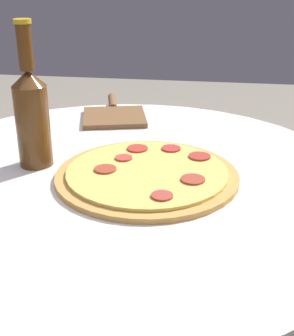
{
  "coord_description": "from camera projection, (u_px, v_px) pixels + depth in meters",
  "views": [
    {
      "loc": [
        0.78,
        0.17,
        1.13
      ],
      "look_at": [
        0.02,
        0.05,
        0.79
      ],
      "focal_mm": 50.0,
      "sensor_mm": 36.0,
      "label": 1
    }
  ],
  "objects": [
    {
      "name": "table",
      "position": [
        123.0,
        256.0,
        0.95
      ],
      "size": [
        0.92,
        0.92,
        0.77
      ],
      "color": "white",
      "rests_on": "ground_plane"
    },
    {
      "name": "beer_bottle",
      "position": [
        32.0,
        114.0,
        0.87
      ],
      "size": [
        0.06,
        0.06,
        0.27
      ],
      "color": "#563314",
      "rests_on": "table"
    },
    {
      "name": "pizza",
      "position": [
        147.0,
        174.0,
        0.85
      ],
      "size": [
        0.33,
        0.33,
        0.02
      ],
      "color": "#C68E47",
      "rests_on": "table"
    },
    {
      "name": "pizza_paddle",
      "position": [
        114.0,
        115.0,
        1.19
      ],
      "size": [
        0.28,
        0.19,
        0.02
      ],
      "rotation": [
        0.0,
        0.0,
        -2.89
      ],
      "color": "brown",
      "rests_on": "table"
    }
  ]
}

